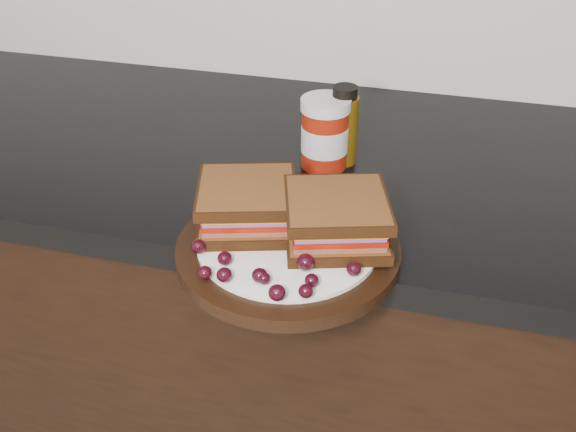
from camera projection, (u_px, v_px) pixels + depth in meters
name	position (u px, v px, depth m)	size (l,w,h in m)	color
base_cabinets	(257.00, 349.00, 1.32)	(3.96, 0.58, 0.86)	black
countertop	(250.00, 155.00, 1.07)	(3.98, 0.60, 0.04)	black
plate	(288.00, 250.00, 0.80)	(0.28, 0.28, 0.02)	black
sandwich_left	(247.00, 205.00, 0.81)	(0.12, 0.12, 0.06)	brown
sandwich_right	(336.00, 219.00, 0.78)	(0.12, 0.12, 0.06)	brown
grape_0	(199.00, 246.00, 0.77)	(0.02, 0.02, 0.02)	black
grape_1	(225.00, 258.00, 0.75)	(0.02, 0.02, 0.02)	black
grape_2	(205.00, 272.00, 0.73)	(0.02, 0.02, 0.02)	black
grape_3	(224.00, 275.00, 0.72)	(0.02, 0.02, 0.02)	black
grape_4	(260.00, 275.00, 0.72)	(0.02, 0.02, 0.02)	black
grape_5	(264.00, 278.00, 0.72)	(0.01, 0.01, 0.01)	black
grape_6	(277.00, 293.00, 0.70)	(0.02, 0.02, 0.02)	black
grape_7	(306.00, 291.00, 0.70)	(0.02, 0.02, 0.02)	black
grape_8	(312.00, 280.00, 0.72)	(0.02, 0.02, 0.02)	black
grape_9	(306.00, 262.00, 0.74)	(0.02, 0.02, 0.02)	black
grape_10	(354.00, 269.00, 0.73)	(0.02, 0.02, 0.02)	black
grape_11	(336.00, 252.00, 0.76)	(0.02, 0.02, 0.02)	black
grape_12	(354.00, 249.00, 0.76)	(0.02, 0.02, 0.02)	black
grape_13	(371.00, 236.00, 0.79)	(0.02, 0.02, 0.02)	black
grape_14	(356.00, 225.00, 0.81)	(0.02, 0.02, 0.01)	black
grape_15	(331.00, 223.00, 0.81)	(0.02, 0.02, 0.02)	black
grape_16	(254.00, 210.00, 0.84)	(0.02, 0.02, 0.02)	black
grape_17	(250.00, 215.00, 0.82)	(0.02, 0.02, 0.02)	black
grape_18	(221.00, 216.00, 0.83)	(0.02, 0.02, 0.02)	black
grape_19	(225.00, 224.00, 0.81)	(0.02, 0.02, 0.02)	black
grape_20	(233.00, 235.00, 0.79)	(0.02, 0.02, 0.02)	black
grape_21	(263.00, 219.00, 0.82)	(0.02, 0.02, 0.02)	black
grape_22	(251.00, 225.00, 0.81)	(0.02, 0.02, 0.01)	black
grape_23	(225.00, 222.00, 0.81)	(0.02, 0.02, 0.02)	black
condiment_jar	(325.00, 133.00, 0.97)	(0.08, 0.08, 0.11)	maroon
oil_bottle	(343.00, 125.00, 0.98)	(0.05, 0.05, 0.12)	#4A3307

